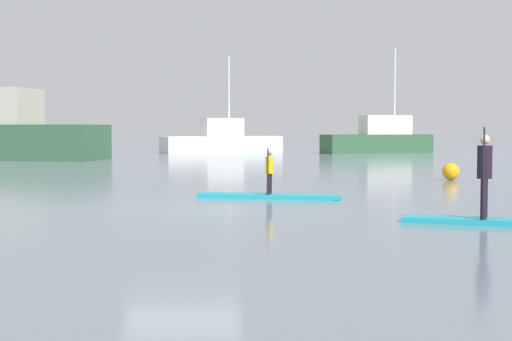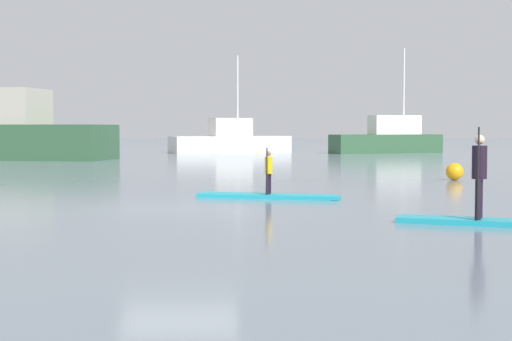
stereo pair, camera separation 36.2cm
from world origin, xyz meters
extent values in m
plane|color=slate|center=(0.00, 0.00, 0.00)|extent=(240.00, 240.00, 0.00)
cube|color=#1E9EB2|center=(1.97, 2.48, 0.05)|extent=(3.43, 1.70, 0.10)
cube|color=#1E9EB2|center=(3.63, 1.96, 0.05)|extent=(0.38, 0.56, 0.09)
cylinder|color=black|center=(2.09, 2.56, 0.35)|extent=(0.08, 0.08, 0.50)
cylinder|color=black|center=(2.02, 2.35, 0.35)|extent=(0.08, 0.08, 0.50)
cylinder|color=#F2B20C|center=(2.05, 2.46, 0.81)|extent=(0.23, 0.23, 0.42)
sphere|color=#8C664C|center=(2.05, 2.46, 1.10)|extent=(0.12, 0.12, 0.12)
cylinder|color=black|center=(2.00, 2.30, 0.67)|extent=(0.03, 0.03, 1.15)
cube|color=black|center=(2.00, 2.30, 0.19)|extent=(0.07, 0.14, 0.18)
cube|color=#1E9EB2|center=(5.77, -3.12, 0.05)|extent=(3.37, 1.92, 0.10)
cylinder|color=black|center=(5.60, -2.87, 0.46)|extent=(0.11, 0.11, 0.72)
cylinder|color=black|center=(5.47, -3.16, 0.46)|extent=(0.11, 0.11, 0.72)
cylinder|color=black|center=(5.53, -3.02, 1.12)|extent=(0.35, 0.35, 0.59)
sphere|color=beige|center=(5.53, -3.02, 1.52)|extent=(0.17, 0.17, 0.17)
cylinder|color=black|center=(5.46, -3.21, 0.92)|extent=(0.03, 0.03, 1.65)
cube|color=black|center=(5.46, -3.21, 0.19)|extent=(0.08, 0.14, 0.18)
cube|color=#2D5638|center=(12.03, 37.21, 0.64)|extent=(8.17, 4.42, 1.29)
cube|color=white|center=(12.65, 37.43, 1.95)|extent=(3.80, 2.39, 1.32)
cylinder|color=silver|center=(13.32, 37.67, 4.92)|extent=(0.12, 0.12, 4.62)
cube|color=silver|center=(1.27, 38.35, 0.58)|extent=(8.67, 4.99, 1.16)
cube|color=white|center=(1.29, 38.36, 1.79)|extent=(3.14, 2.53, 1.26)
cylinder|color=silver|center=(1.80, 38.54, 4.60)|extent=(0.12, 0.12, 4.37)
sphere|color=orange|center=(8.57, 8.93, 0.29)|extent=(0.58, 0.58, 0.58)
camera|label=1|loc=(0.66, -16.94, 1.73)|focal=55.54mm
camera|label=2|loc=(1.02, -16.96, 1.73)|focal=55.54mm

